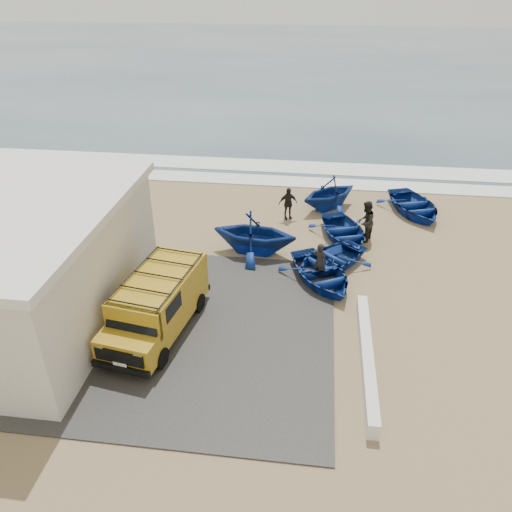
{
  "coord_description": "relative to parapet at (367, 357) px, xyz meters",
  "views": [
    {
      "loc": [
        3.07,
        -15.29,
        10.96
      ],
      "look_at": [
        0.94,
        1.24,
        1.2
      ],
      "focal_mm": 35.0,
      "sensor_mm": 36.0,
      "label": 1
    }
  ],
  "objects": [
    {
      "name": "boat_mid_right",
      "position": [
        -0.54,
        8.36,
        0.11
      ],
      "size": [
        3.68,
        4.36,
        0.77
      ],
      "primitive_type": "imported",
      "rotation": [
        0.0,
        0.0,
        0.32
      ],
      "color": "navy",
      "rests_on": "ground"
    },
    {
      "name": "ocean",
      "position": [
        -5.0,
        59.0,
        -0.27
      ],
      "size": [
        180.0,
        88.0,
        0.01
      ],
      "primitive_type": "cube",
      "color": "#385166",
      "rests_on": "ground"
    },
    {
      "name": "van",
      "position": [
        -6.98,
        0.86,
        0.85
      ],
      "size": [
        2.68,
        5.14,
        2.1
      ],
      "rotation": [
        0.0,
        0.0,
        -0.16
      ],
      "color": "#B18A1A",
      "rests_on": "ground"
    },
    {
      "name": "boat_far_right",
      "position": [
        3.06,
        11.61,
        0.15
      ],
      "size": [
        4.05,
        4.78,
        0.84
      ],
      "primitive_type": "imported",
      "rotation": [
        0.0,
        0.0,
        0.33
      ],
      "color": "navy",
      "rests_on": "ground"
    },
    {
      "name": "fisherman_back",
      "position": [
        -3.25,
        10.19,
        0.53
      ],
      "size": [
        1.03,
        0.71,
        1.62
      ],
      "primitive_type": "imported",
      "rotation": [
        0.0,
        0.0,
        0.36
      ],
      "color": "black",
      "rests_on": "ground"
    },
    {
      "name": "slab",
      "position": [
        -7.0,
        1.0,
        -0.25
      ],
      "size": [
        12.0,
        10.0,
        0.05
      ],
      "primitive_type": "cube",
      "color": "#383533",
      "rests_on": "ground"
    },
    {
      "name": "boat_near_left",
      "position": [
        -1.51,
        4.56,
        0.11
      ],
      "size": [
        4.12,
        4.57,
        0.78
      ],
      "primitive_type": "imported",
      "rotation": [
        0.0,
        0.0,
        0.48
      ],
      "color": "navy",
      "rests_on": "ground"
    },
    {
      "name": "ground",
      "position": [
        -5.0,
        3.0,
        -0.28
      ],
      "size": [
        160.0,
        160.0,
        0.0
      ],
      "primitive_type": "plane",
      "color": "#907953"
    },
    {
      "name": "surf_wash",
      "position": [
        -5.0,
        17.5,
        -0.26
      ],
      "size": [
        180.0,
        2.2,
        0.04
      ],
      "primitive_type": "cube",
      "color": "white",
      "rests_on": "ground"
    },
    {
      "name": "boat_far_left",
      "position": [
        -1.23,
        11.63,
        0.6
      ],
      "size": [
        4.39,
        4.36,
        1.75
      ],
      "primitive_type": "imported",
      "rotation": [
        0.0,
        0.0,
        -0.84
      ],
      "color": "navy",
      "rests_on": "ground"
    },
    {
      "name": "fisherman_middle",
      "position": [
        0.39,
        8.28,
        0.7
      ],
      "size": [
        1.03,
        1.15,
        1.94
      ],
      "primitive_type": "imported",
      "rotation": [
        0.0,
        0.0,
        -1.95
      ],
      "color": "black",
      "rests_on": "ground"
    },
    {
      "name": "fisherman_front",
      "position": [
        -1.59,
        4.83,
        0.52
      ],
      "size": [
        0.69,
        0.62,
        1.59
      ],
      "primitive_type": "imported",
      "rotation": [
        0.0,
        0.0,
        2.62
      ],
      "color": "black",
      "rests_on": "ground"
    },
    {
      "name": "boat_mid_left",
      "position": [
        -4.44,
        6.59,
        0.69
      ],
      "size": [
        4.03,
        3.6,
        1.92
      ],
      "primitive_type": "imported",
      "rotation": [
        0.0,
        0.0,
        1.44
      ],
      "color": "navy",
      "rests_on": "ground"
    },
    {
      "name": "parapet",
      "position": [
        0.0,
        0.0,
        0.0
      ],
      "size": [
        0.35,
        6.0,
        0.55
      ],
      "primitive_type": "cube",
      "color": "silver",
      "rests_on": "ground"
    },
    {
      "name": "boat_near_right",
      "position": [
        -1.19,
        5.77,
        0.1
      ],
      "size": [
        4.36,
        4.44,
        0.75
      ],
      "primitive_type": "imported",
      "rotation": [
        0.0,
        0.0,
        -0.73
      ],
      "color": "navy",
      "rests_on": "ground"
    },
    {
      "name": "surf_line",
      "position": [
        -5.0,
        15.0,
        -0.25
      ],
      "size": [
        180.0,
        1.6,
        0.06
      ],
      "primitive_type": "cube",
      "color": "white",
      "rests_on": "ground"
    }
  ]
}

